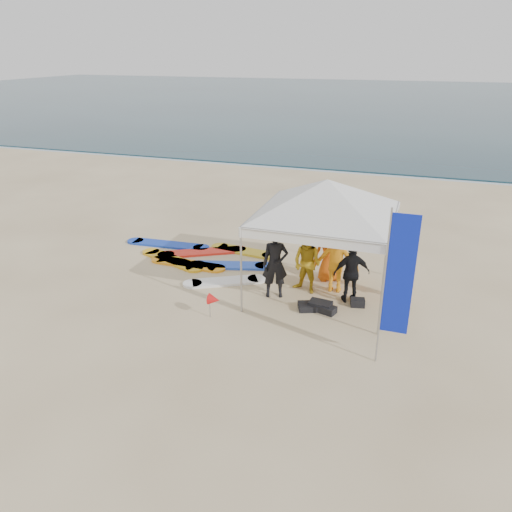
{
  "coord_description": "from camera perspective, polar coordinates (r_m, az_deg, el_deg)",
  "views": [
    {
      "loc": [
        4.04,
        -8.57,
        6.12
      ],
      "look_at": [
        0.25,
        2.6,
        1.2
      ],
      "focal_mm": 35.0,
      "sensor_mm": 36.0,
      "label": 1
    }
  ],
  "objects": [
    {
      "name": "ground",
      "position": [
        11.28,
        -5.54,
        -10.34
      ],
      "size": [
        120.0,
        120.0,
        0.0
      ],
      "primitive_type": "plane",
      "color": "beige",
      "rests_on": "ground"
    },
    {
      "name": "ocean",
      "position": [
        68.96,
        16.0,
        16.77
      ],
      "size": [
        160.0,
        84.0,
        0.08
      ],
      "primitive_type": "cube",
      "color": "#0C2633",
      "rests_on": "ground"
    },
    {
      "name": "shoreline_foam",
      "position": [
        27.75,
        10.05,
        9.57
      ],
      "size": [
        160.0,
        1.2,
        0.01
      ],
      "primitive_type": "cube",
      "color": "silver",
      "rests_on": "ground"
    },
    {
      "name": "person_black_a",
      "position": [
        13.01,
        2.21,
        -0.9
      ],
      "size": [
        0.78,
        0.64,
        1.85
      ],
      "primitive_type": "imported",
      "rotation": [
        0.0,
        0.0,
        0.34
      ],
      "color": "black",
      "rests_on": "ground"
    },
    {
      "name": "person_yellow",
      "position": [
        13.34,
        5.86,
        -0.81
      ],
      "size": [
        0.98,
        0.86,
        1.68
      ],
      "primitive_type": "imported",
      "rotation": [
        0.0,
        0.0,
        -0.33
      ],
      "color": "gold",
      "rests_on": "ground"
    },
    {
      "name": "person_orange_a",
      "position": [
        13.47,
        9.2,
        -0.29
      ],
      "size": [
        1.23,
        0.73,
        1.87
      ],
      "primitive_type": "imported",
      "rotation": [
        0.0,
        0.0,
        3.17
      ],
      "color": "orange",
      "rests_on": "ground"
    },
    {
      "name": "person_black_b",
      "position": [
        13.0,
        10.87,
        -1.92
      ],
      "size": [
        1.02,
        0.73,
        1.61
      ],
      "primitive_type": "imported",
      "rotation": [
        0.0,
        0.0,
        3.54
      ],
      "color": "black",
      "rests_on": "ground"
    },
    {
      "name": "person_orange_b",
      "position": [
        14.09,
        8.41,
        0.54
      ],
      "size": [
        1.02,
        0.92,
        1.75
      ],
      "primitive_type": "imported",
      "rotation": [
        0.0,
        0.0,
        3.68
      ],
      "color": "#D25B12",
      "rests_on": "ground"
    },
    {
      "name": "person_seated",
      "position": [
        13.65,
        15.37,
        -2.49
      ],
      "size": [
        0.78,
        0.95,
        1.02
      ],
      "primitive_type": "imported",
      "rotation": [
        0.0,
        0.0,
        2.17
      ],
      "color": "orange",
      "rests_on": "ground"
    },
    {
      "name": "canopy_tent",
      "position": [
        12.58,
        8.17,
        8.63
      ],
      "size": [
        4.75,
        4.75,
        3.58
      ],
      "color": "#A5A5A8",
      "rests_on": "ground"
    },
    {
      "name": "feather_flag",
      "position": [
        10.11,
        15.92,
        -2.36
      ],
      "size": [
        0.57,
        0.04,
        3.39
      ],
      "color": "#A5A5A8",
      "rests_on": "ground"
    },
    {
      "name": "marker_pennant",
      "position": [
        12.16,
        -4.82,
        -5.01
      ],
      "size": [
        0.28,
        0.28,
        0.64
      ],
      "color": "#A5A5A8",
      "rests_on": "ground"
    },
    {
      "name": "gear_pile",
      "position": [
        12.78,
        7.81,
        -5.7
      ],
      "size": [
        1.66,
        1.03,
        0.22
      ],
      "color": "black",
      "rests_on": "ground"
    },
    {
      "name": "surfboard_spread",
      "position": [
        15.71,
        -6.2,
        -0.28
      ],
      "size": [
        5.05,
        3.38,
        0.07
      ],
      "color": "orange",
      "rests_on": "ground"
    }
  ]
}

